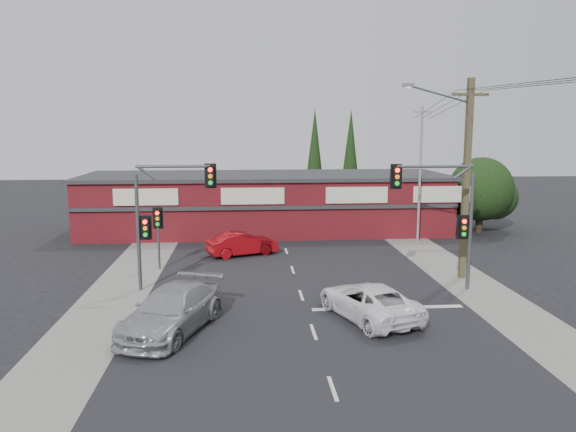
{
  "coord_description": "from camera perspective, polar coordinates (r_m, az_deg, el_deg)",
  "views": [
    {
      "loc": [
        -2.51,
        -24.11,
        7.65
      ],
      "look_at": [
        -0.42,
        3.0,
        3.32
      ],
      "focal_mm": 35.0,
      "sensor_mm": 36.0,
      "label": 1
    }
  ],
  "objects": [
    {
      "name": "traffic_mast_left",
      "position": [
        26.67,
        -12.81,
        0.81
      ],
      "size": [
        3.77,
        0.27,
        5.97
      ],
      "color": "#47494C",
      "rests_on": "ground"
    },
    {
      "name": "verge_right",
      "position": [
        32.05,
        15.89,
        -5.09
      ],
      "size": [
        3.0,
        70.0,
        0.02
      ],
      "primitive_type": "cube",
      "color": "gray",
      "rests_on": "ground"
    },
    {
      "name": "tree_cluster",
      "position": [
        43.39,
        18.99,
        2.27
      ],
      "size": [
        5.9,
        5.1,
        5.5
      ],
      "color": "#2D2116",
      "rests_on": "ground"
    },
    {
      "name": "utility_pole",
      "position": [
        29.28,
        17.45,
        4.23
      ],
      "size": [
        4.38,
        0.59,
        10.0
      ],
      "color": "brown",
      "rests_on": "ground"
    },
    {
      "name": "ground",
      "position": [
        25.42,
        1.48,
        -8.46
      ],
      "size": [
        120.0,
        120.0,
        0.0
      ],
      "primitive_type": "plane",
      "color": "black",
      "rests_on": "ground"
    },
    {
      "name": "white_suv",
      "position": [
        23.06,
        8.19,
        -8.54
      ],
      "size": [
        3.98,
        5.68,
        1.44
      ],
      "primitive_type": "imported",
      "rotation": [
        0.0,
        0.0,
        3.48
      ],
      "color": "white",
      "rests_on": "ground"
    },
    {
      "name": "stop_line",
      "position": [
        24.61,
        10.09,
        -9.16
      ],
      "size": [
        6.5,
        0.35,
        0.01
      ],
      "primitive_type": "cube",
      "color": "silver",
      "rests_on": "ground"
    },
    {
      "name": "verge_left",
      "position": [
        30.69,
        -15.6,
        -5.7
      ],
      "size": [
        3.0,
        70.0,
        0.02
      ],
      "primitive_type": "cube",
      "color": "gray",
      "rests_on": "ground"
    },
    {
      "name": "traffic_mast_right",
      "position": [
        27.06,
        15.91,
        0.84
      ],
      "size": [
        3.96,
        0.27,
        5.97
      ],
      "color": "#47494C",
      "rests_on": "ground"
    },
    {
      "name": "conifer_far",
      "position": [
        51.05,
        6.37,
        6.57
      ],
      "size": [
        1.8,
        1.8,
        9.25
      ],
      "color": "#2D2116",
      "rests_on": "ground"
    },
    {
      "name": "conifer_near",
      "position": [
        48.53,
        2.73,
        6.48
      ],
      "size": [
        1.8,
        1.8,
        9.25
      ],
      "color": "#2D2116",
      "rests_on": "ground"
    },
    {
      "name": "shop_building",
      "position": [
        41.49,
        -2.28,
        1.41
      ],
      "size": [
        27.3,
        8.4,
        4.22
      ],
      "color": "#501015",
      "rests_on": "ground"
    },
    {
      "name": "lane_dashes",
      "position": [
        28.18,
        0.87,
        -6.67
      ],
      "size": [
        0.12,
        43.4,
        0.01
      ],
      "color": "silver",
      "rests_on": "ground"
    },
    {
      "name": "road_strip",
      "position": [
        30.2,
        0.51,
        -5.61
      ],
      "size": [
        14.0,
        70.0,
        0.01
      ],
      "primitive_type": "cube",
      "color": "black",
      "rests_on": "ground"
    },
    {
      "name": "pedestal_signal",
      "position": [
        30.93,
        -13.07,
        -0.94
      ],
      "size": [
        0.55,
        0.27,
        3.38
      ],
      "color": "#47494C",
      "rests_on": "ground"
    },
    {
      "name": "red_sedan",
      "position": [
        33.84,
        -4.65,
        -2.83
      ],
      "size": [
        4.49,
        2.93,
        1.4
      ],
      "primitive_type": "imported",
      "rotation": [
        0.0,
        0.0,
        1.95
      ],
      "color": "#9D090F",
      "rests_on": "ground"
    },
    {
      "name": "power_lines",
      "position": [
        24.31,
        22.96,
        11.63
      ],
      "size": [
        2.01,
        29.0,
        1.22
      ],
      "color": "black",
      "rests_on": "ground"
    },
    {
      "name": "steel_pole",
      "position": [
        38.01,
        13.27,
        4.37
      ],
      "size": [
        1.2,
        0.16,
        9.0
      ],
      "color": "gray",
      "rests_on": "ground"
    },
    {
      "name": "silver_suv",
      "position": [
        21.82,
        -11.72,
        -9.36
      ],
      "size": [
        4.14,
        6.17,
        1.66
      ],
      "primitive_type": "imported",
      "rotation": [
        0.0,
        0.0,
        -0.35
      ],
      "color": "#B0B3B6",
      "rests_on": "ground"
    }
  ]
}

